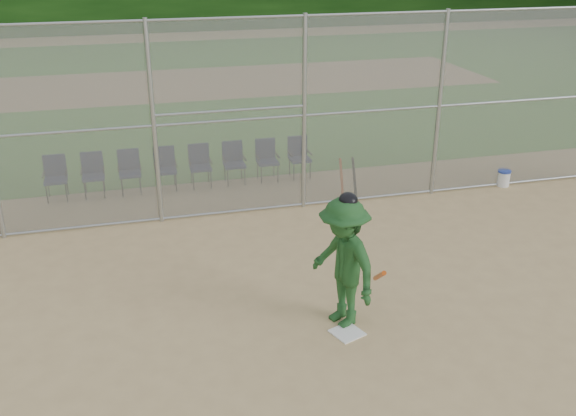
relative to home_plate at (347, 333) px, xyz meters
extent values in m
plane|color=tan|center=(-0.30, -0.26, -0.01)|extent=(100.00, 100.00, 0.00)
plane|color=#316C20|center=(-0.30, 17.74, 0.00)|extent=(100.00, 100.00, 0.00)
plane|color=tan|center=(-0.30, 17.74, 0.00)|extent=(24.00, 24.00, 0.00)
cube|color=gray|center=(-0.30, 4.74, 1.99)|extent=(16.00, 0.02, 4.00)
cylinder|color=#9EA3A8|center=(-0.30, 4.74, 3.94)|extent=(16.00, 0.05, 0.05)
cube|color=white|center=(0.00, 0.00, 0.00)|extent=(0.53, 0.53, 0.02)
imported|color=#1F4E21|center=(0.01, 0.30, 0.99)|extent=(1.12, 1.46, 2.00)
ellipsoid|color=black|center=(0.01, 0.30, 1.96)|extent=(0.27, 0.30, 0.23)
cylinder|color=#C34712|center=(0.41, -0.10, 0.94)|extent=(0.25, 0.73, 0.53)
cylinder|color=white|center=(5.51, 4.73, 0.16)|extent=(0.28, 0.28, 0.34)
cylinder|color=#233898|center=(5.51, 4.73, 0.35)|extent=(0.30, 0.30, 0.04)
cylinder|color=#D84C14|center=(1.70, 5.17, 0.40)|extent=(0.06, 0.32, 0.83)
cylinder|color=black|center=(2.00, 5.17, 0.40)|extent=(0.06, 0.35, 0.82)
camera|label=1|loc=(-2.85, -7.42, 5.36)|focal=40.00mm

